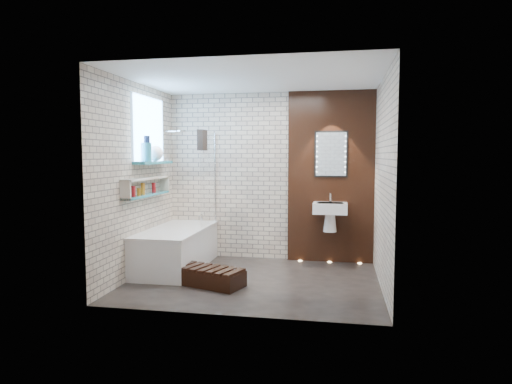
% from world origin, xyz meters
% --- Properties ---
extents(ground, '(3.20, 3.20, 0.00)m').
position_xyz_m(ground, '(0.00, 0.00, 0.00)').
color(ground, black).
rests_on(ground, ground).
extents(room_shell, '(3.24, 3.20, 2.60)m').
position_xyz_m(room_shell, '(0.00, 0.00, 1.30)').
color(room_shell, '#B09D8B').
rests_on(room_shell, ground).
extents(walnut_panel, '(1.30, 0.06, 2.60)m').
position_xyz_m(walnut_panel, '(0.95, 1.27, 1.30)').
color(walnut_panel, black).
rests_on(walnut_panel, ground).
extents(clerestory_window, '(0.18, 1.00, 0.94)m').
position_xyz_m(clerestory_window, '(-1.57, 0.35, 1.90)').
color(clerestory_window, '#7FADE0').
rests_on(clerestory_window, room_shell).
extents(display_niche, '(0.14, 1.30, 0.26)m').
position_xyz_m(display_niche, '(-1.53, 0.15, 1.20)').
color(display_niche, teal).
rests_on(display_niche, room_shell).
extents(bathtub, '(0.79, 1.74, 0.70)m').
position_xyz_m(bathtub, '(-1.22, 0.45, 0.29)').
color(bathtub, white).
rests_on(bathtub, ground).
extents(bath_screen, '(0.01, 0.78, 1.40)m').
position_xyz_m(bath_screen, '(-0.87, 0.89, 1.28)').
color(bath_screen, white).
rests_on(bath_screen, bathtub).
extents(towel, '(0.09, 0.23, 0.30)m').
position_xyz_m(towel, '(-0.87, 0.60, 1.85)').
color(towel, black).
rests_on(towel, bath_screen).
extents(shower_head, '(0.18, 0.18, 0.02)m').
position_xyz_m(shower_head, '(-1.30, 0.95, 2.00)').
color(shower_head, silver).
rests_on(shower_head, room_shell).
extents(washbasin, '(0.50, 0.36, 0.58)m').
position_xyz_m(washbasin, '(0.95, 1.07, 0.79)').
color(washbasin, white).
rests_on(washbasin, walnut_panel).
extents(led_mirror, '(0.50, 0.02, 0.70)m').
position_xyz_m(led_mirror, '(0.95, 1.23, 1.65)').
color(led_mirror, black).
rests_on(led_mirror, walnut_panel).
extents(walnut_step, '(0.96, 0.66, 0.20)m').
position_xyz_m(walnut_step, '(-0.52, -0.30, 0.10)').
color(walnut_step, black).
rests_on(walnut_step, ground).
extents(niche_bottles, '(0.06, 0.71, 0.16)m').
position_xyz_m(niche_bottles, '(-1.53, 0.01, 1.17)').
color(niche_bottles, maroon).
rests_on(niche_bottles, display_niche).
extents(sill_vases, '(0.22, 0.45, 0.35)m').
position_xyz_m(sill_vases, '(-1.50, 0.28, 1.67)').
color(sill_vases, teal).
rests_on(sill_vases, clerestory_window).
extents(floor_uplights, '(0.96, 0.06, 0.01)m').
position_xyz_m(floor_uplights, '(0.95, 1.20, 0.01)').
color(floor_uplights, '#FFD899').
rests_on(floor_uplights, ground).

